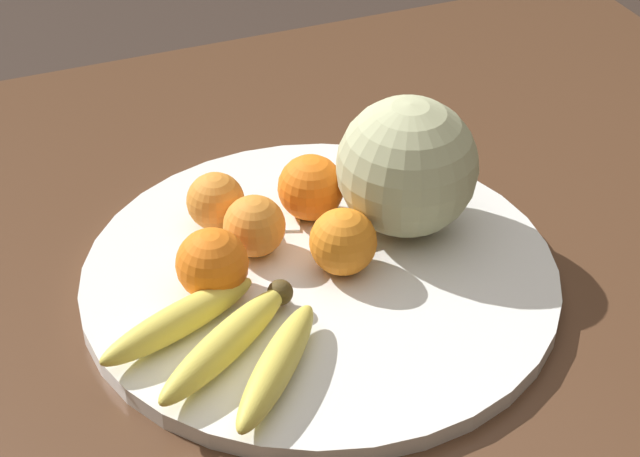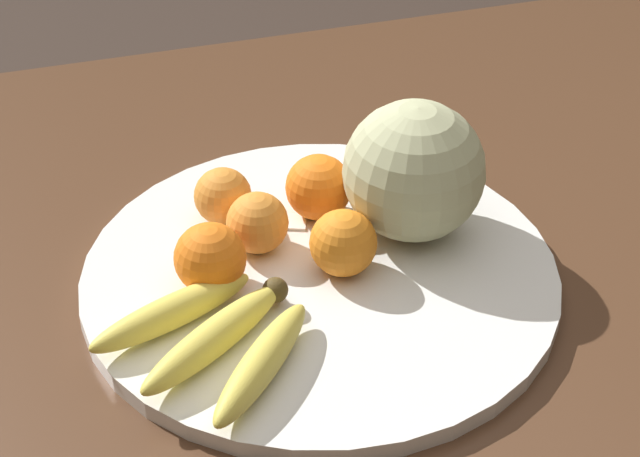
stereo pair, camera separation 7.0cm
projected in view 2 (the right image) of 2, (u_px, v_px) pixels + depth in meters
kitchen_table at (309, 342)px, 1.11m from camera, size 1.33×1.06×0.70m
fruit_bowl at (320, 276)px, 1.05m from camera, size 0.47×0.47×0.02m
melon at (414, 171)px, 1.05m from camera, size 0.14×0.14×0.14m
banana_bunch at (216, 336)px, 0.94m from camera, size 0.21×0.20×0.03m
orange_front_left at (343, 243)px, 1.02m from camera, size 0.07×0.07×0.07m
orange_front_right at (210, 258)px, 1.00m from camera, size 0.07×0.07×0.07m
orange_mid_center at (223, 196)px, 1.09m from camera, size 0.06×0.06×0.06m
orange_back_left at (319, 187)px, 1.10m from camera, size 0.07×0.07×0.07m
orange_back_right at (257, 223)px, 1.05m from camera, size 0.06×0.06×0.06m
produce_tag at (267, 221)px, 1.11m from camera, size 0.09×0.05×0.00m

